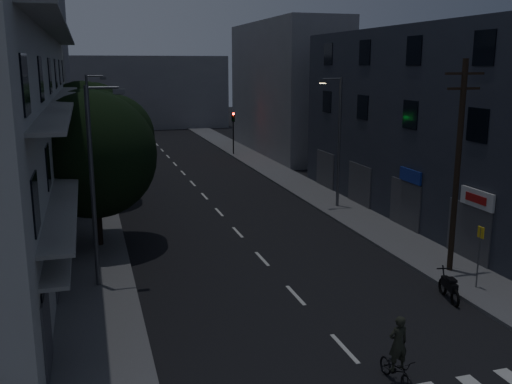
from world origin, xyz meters
TOP-DOWN VIEW (x-y plane):
  - ground at (0.00, 25.00)m, footprint 160.00×160.00m
  - sidewalk_left at (-7.50, 25.00)m, footprint 3.00×90.00m
  - sidewalk_right at (7.50, 25.00)m, footprint 3.00×90.00m
  - lane_markings at (0.00, 31.25)m, footprint 0.15×60.50m
  - building_right at (11.99, 14.00)m, footprint 6.19×28.00m
  - building_far_left at (-12.00, 48.00)m, footprint 6.00×20.00m
  - building_far_right at (12.00, 42.00)m, footprint 6.00×20.00m
  - building_far_end at (0.00, 70.00)m, footprint 24.00×8.00m
  - tree_near at (-7.22, 15.08)m, footprint 6.11×6.11m
  - tree_mid at (-7.48, 24.47)m, footprint 5.92×5.92m
  - tree_far at (-7.64, 32.68)m, footprint 6.11×6.11m
  - traffic_signal_far_right at (6.40, 41.40)m, footprint 0.28×0.37m
  - traffic_signal_far_left at (-6.40, 39.27)m, footprint 0.28×0.37m
  - street_lamp_left_near at (-7.32, 9.51)m, footprint 1.51×0.25m
  - street_lamp_right at (7.30, 18.90)m, footprint 1.51×0.25m
  - street_lamp_left_far at (-7.21, 31.32)m, footprint 1.51×0.25m
  - utility_pole at (7.32, 6.92)m, footprint 1.80×0.24m
  - bus_stop_sign at (7.13, 4.87)m, footprint 0.06×0.35m
  - motorcycle at (5.54, 4.43)m, footprint 0.65×1.86m
  - cyclist at (0.52, -0.29)m, footprint 0.67×1.67m

SIDE VIEW (x-z plane):
  - ground at x=0.00m, z-range 0.00..0.00m
  - lane_markings at x=0.00m, z-range 0.00..0.01m
  - sidewalk_left at x=-7.50m, z-range 0.00..0.15m
  - sidewalk_right at x=7.50m, z-range 0.00..0.15m
  - motorcycle at x=5.54m, z-range -0.13..1.08m
  - cyclist at x=0.52m, z-range -0.34..1.74m
  - bus_stop_sign at x=7.13m, z-range 0.63..3.15m
  - traffic_signal_far_right at x=6.40m, z-range 1.05..5.15m
  - traffic_signal_far_left at x=-6.40m, z-range 1.05..5.15m
  - street_lamp_left_near at x=-7.32m, z-range 0.60..8.60m
  - street_lamp_right at x=7.30m, z-range 0.60..8.60m
  - street_lamp_left_far at x=-7.21m, z-range 0.60..8.60m
  - tree_mid at x=-7.48m, z-range 1.06..8.35m
  - tree_near at x=-7.22m, z-range 1.10..8.63m
  - utility_pole at x=7.32m, z-range 0.37..9.37m
  - tree_far at x=-7.64m, z-range 1.11..8.66m
  - building_far_end at x=0.00m, z-range 0.00..10.00m
  - building_right at x=11.99m, z-range 0.00..11.00m
  - building_far_right at x=12.00m, z-range 0.00..13.00m
  - building_far_left at x=-12.00m, z-range 0.00..16.00m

